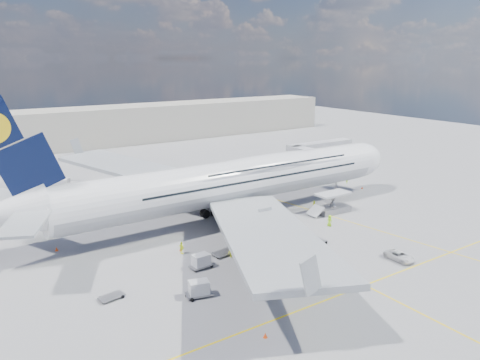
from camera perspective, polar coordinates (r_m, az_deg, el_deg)
ground at (r=74.68m, az=3.38°, el=-6.82°), size 300.00×300.00×0.00m
taxi_line_main at (r=74.68m, az=3.38°, el=-6.82°), size 0.25×220.00×0.01m
taxi_line_cross at (r=61.40m, az=14.99°, el=-12.28°), size 120.00×0.25×0.01m
taxi_line_diag at (r=90.34m, az=6.64°, el=-3.05°), size 14.16×99.06×0.01m
airliner at (r=80.47m, az=-0.70°, el=-0.07°), size 77.26×79.15×23.71m
jet_bridge at (r=106.82m, az=9.42°, el=3.40°), size 18.80×12.10×8.50m
cargo_loader at (r=86.86m, az=11.12°, el=-3.10°), size 8.53×3.20×3.67m
terminal at (r=157.47m, az=-18.07°, el=6.14°), size 180.00×16.00×12.00m
tree_line at (r=213.10m, az=-11.04°, el=8.08°), size 160.00×6.00×8.00m
dolly_row_a at (r=56.57m, az=-5.02°, el=-13.02°), size 3.49×2.45×2.00m
dolly_row_b at (r=63.59m, az=-4.77°, el=-9.78°), size 3.21×1.90×1.95m
dolly_row_c at (r=67.62m, az=-1.99°, el=-8.82°), size 3.61×2.30×0.50m
dolly_back at (r=58.21m, az=-15.39°, el=-13.52°), size 3.05×1.97×0.42m
dolly_nose_far at (r=71.95m, az=9.23°, el=-7.52°), size 3.63×2.23×0.50m
dolly_nose_near at (r=73.91m, az=4.35°, el=-6.78°), size 3.29×2.04×0.46m
baggage_tug at (r=76.84m, az=3.55°, el=-5.66°), size 2.56×1.38×1.54m
catering_truck_inner at (r=94.19m, az=-14.10°, el=-1.35°), size 7.49×3.17×4.41m
catering_truck_outer at (r=102.29m, az=-20.92°, el=-0.86°), size 6.53×4.99×3.59m
service_van at (r=69.49m, az=18.88°, el=-8.77°), size 2.09×4.47×1.24m
crew_nose at (r=107.59m, az=12.92°, el=0.03°), size 0.73×0.59×1.73m
crew_loader at (r=87.33m, az=9.06°, el=-3.11°), size 1.11×0.97×1.91m
crew_wing at (r=68.23m, az=-7.13°, el=-8.22°), size 0.69×1.15×1.84m
crew_van at (r=79.81m, az=10.87°, el=-4.89°), size 0.79×1.05×1.96m
crew_tug at (r=66.69m, az=-1.10°, el=-8.78°), size 1.07×0.69×1.57m
cone_nose at (r=104.11m, az=14.66°, el=-0.91°), size 0.41×0.41×0.53m
cone_wing_left_inner at (r=95.90m, az=-8.05°, el=-1.90°), size 0.40×0.40×0.51m
cone_wing_left_outer at (r=96.95m, az=-14.96°, el=-2.06°), size 0.45×0.45×0.58m
cone_wing_right_inner at (r=69.53m, az=-7.25°, el=-8.39°), size 0.38×0.38×0.49m
cone_wing_right_outer at (r=49.61m, az=3.11°, el=-18.37°), size 0.44×0.44×0.56m
cone_tail at (r=73.99m, az=-21.47°, el=-7.83°), size 0.49×0.49×0.62m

